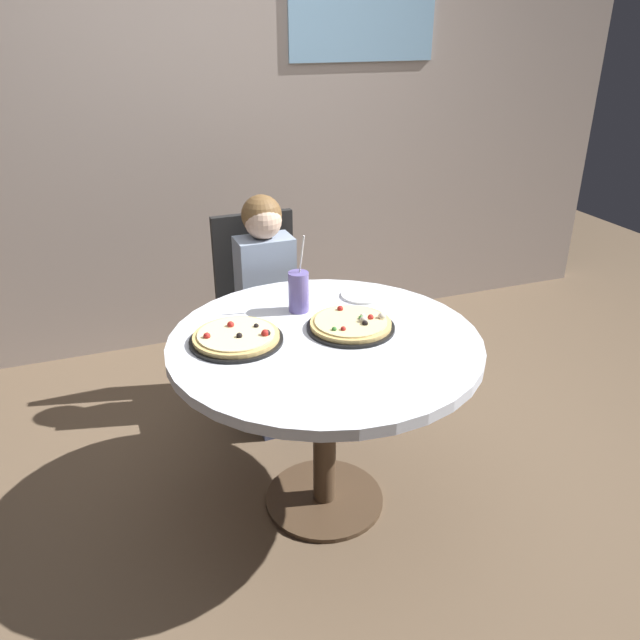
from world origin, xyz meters
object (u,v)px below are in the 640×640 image
pizza_veggie (351,325)px  soda_cup (299,291)px  diner_child (272,325)px  plate_small (363,295)px  pizza_cheese (237,337)px  dining_table (325,364)px  chair_wooden (260,301)px

pizza_veggie → soda_cup: size_ratio=1.07×
diner_child → pizza_veggie: diner_child is taller
diner_child → plate_small: size_ratio=6.01×
pizza_cheese → dining_table: bearing=-15.9°
diner_child → soda_cup: (-0.01, -0.44, 0.35)m
chair_wooden → pizza_cheese: size_ratio=2.84×
dining_table → pizza_cheese: (-0.30, 0.09, 0.12)m
chair_wooden → pizza_veggie: chair_wooden is taller
soda_cup → plate_small: bearing=7.7°
diner_child → soda_cup: diner_child is taller
chair_wooden → diner_child: bearing=-89.0°
plate_small → pizza_veggie: bearing=-122.4°
dining_table → chair_wooden: size_ratio=1.19×
pizza_cheese → plate_small: pizza_cheese is taller
pizza_veggie → soda_cup: 0.26m
dining_table → pizza_veggie: (0.12, 0.04, 0.12)m
dining_table → pizza_cheese: size_ratio=3.38×
chair_wooden → diner_child: size_ratio=0.88×
soda_cup → plate_small: 0.31m
chair_wooden → soda_cup: 0.69m
diner_child → soda_cup: size_ratio=3.52×
plate_small → pizza_cheese: bearing=-160.2°
chair_wooden → dining_table: bearing=-89.9°
dining_table → soda_cup: soda_cup is taller
dining_table → plate_small: plate_small is taller
pizza_veggie → pizza_cheese: bearing=173.4°
dining_table → pizza_veggie: 0.18m
soda_cup → plate_small: soda_cup is taller
diner_child → soda_cup: 0.56m
chair_wooden → diner_child: (0.00, -0.18, -0.05)m
pizza_veggie → chair_wooden: bearing=98.1°
dining_table → chair_wooden: 0.89m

